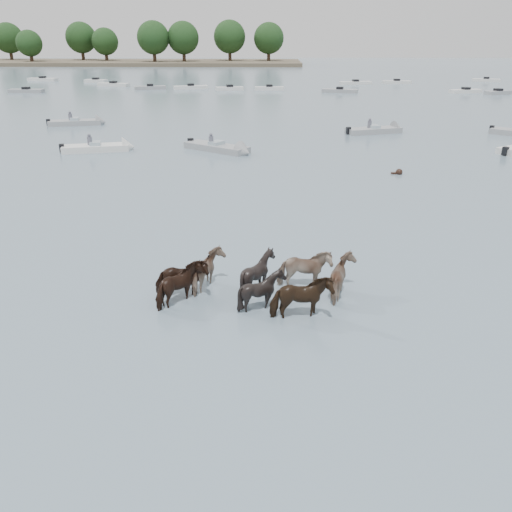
{
  "coord_description": "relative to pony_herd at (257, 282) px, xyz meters",
  "views": [
    {
      "loc": [
        1.78,
        -15.27,
        8.14
      ],
      "look_at": [
        1.28,
        1.02,
        1.1
      ],
      "focal_mm": 35.95,
      "sensor_mm": 36.0,
      "label": 1
    }
  ],
  "objects": [
    {
      "name": "distant_flotilla",
      "position": [
        -2.69,
        75.11,
        -0.34
      ],
      "size": [
        103.16,
        27.77,
        0.93
      ],
      "color": "gray",
      "rests_on": "ground"
    },
    {
      "name": "shoreline",
      "position": [
        -71.33,
        149.97,
        -0.1
      ],
      "size": [
        160.0,
        30.0,
        1.0
      ],
      "primitive_type": "cube",
      "color": "#4C4233",
      "rests_on": "ground"
    },
    {
      "name": "motorboat_c",
      "position": [
        10.36,
        32.14,
        -0.37
      ],
      "size": [
        5.67,
        3.23,
        1.92
      ],
      "rotation": [
        0.0,
        0.0,
        0.32
      ],
      "color": "gray",
      "rests_on": "ground"
    },
    {
      "name": "motorboat_a",
      "position": [
        -12.22,
        23.57,
        -0.37
      ],
      "size": [
        5.58,
        2.91,
        1.92
      ],
      "rotation": [
        0.0,
        0.0,
        0.26
      ],
      "color": "silver",
      "rests_on": "ground"
    },
    {
      "name": "ground",
      "position": [
        -1.33,
        -0.03,
        -0.6
      ],
      "size": [
        400.0,
        400.0,
        0.0
      ],
      "primitive_type": "plane",
      "color": "#4D636F",
      "rests_on": "ground"
    },
    {
      "name": "pony_herd",
      "position": [
        0.0,
        0.0,
        0.0
      ],
      "size": [
        7.2,
        3.47,
        1.61
      ],
      "color": "black",
      "rests_on": "ground"
    },
    {
      "name": "motorboat_b",
      "position": [
        -3.12,
        23.39,
        -0.37
      ],
      "size": [
        5.72,
        4.64,
        1.92
      ],
      "rotation": [
        0.0,
        0.0,
        -0.6
      ],
      "color": "gray",
      "rests_on": "ground"
    },
    {
      "name": "motorboat_f",
      "position": [
        -18.18,
        35.76,
        -0.37
      ],
      "size": [
        5.64,
        2.87,
        1.92
      ],
      "rotation": [
        0.0,
        0.0,
        0.25
      ],
      "color": "gray",
      "rests_on": "ground"
    },
    {
      "name": "swimming_pony",
      "position": [
        8.53,
        16.99,
        -0.49
      ],
      "size": [
        0.72,
        0.44,
        0.44
      ],
      "color": "black",
      "rests_on": "ground"
    },
    {
      "name": "treeline",
      "position": [
        -67.9,
        149.24,
        6.57
      ],
      "size": [
        148.38,
        20.76,
        12.46
      ],
      "color": "#382619",
      "rests_on": "ground"
    }
  ]
}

